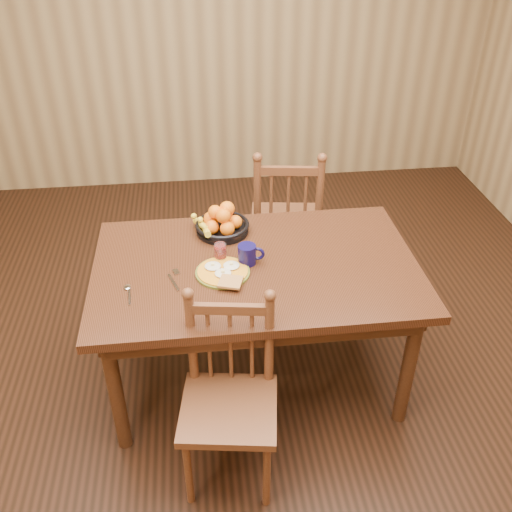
{
  "coord_description": "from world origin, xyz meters",
  "views": [
    {
      "loc": [
        -0.27,
        -2.3,
        2.35
      ],
      "look_at": [
        0.0,
        0.0,
        0.8
      ],
      "focal_mm": 40.0,
      "sensor_mm": 36.0,
      "label": 1
    }
  ],
  "objects": [
    {
      "name": "chair_far",
      "position": [
        0.3,
        0.84,
        0.49
      ],
      "size": [
        0.51,
        0.49,
        1.0
      ],
      "rotation": [
        0.0,
        0.0,
        3.01
      ],
      "color": "#482615",
      "rests_on": "ground"
    },
    {
      "name": "dining_table",
      "position": [
        0.0,
        0.0,
        0.67
      ],
      "size": [
        1.6,
        1.0,
        0.75
      ],
      "color": "black",
      "rests_on": "ground"
    },
    {
      "name": "fork",
      "position": [
        -0.4,
        -0.08,
        0.75
      ],
      "size": [
        0.06,
        0.18,
        0.0
      ],
      "rotation": [
        0.0,
        0.0,
        0.33
      ],
      "color": "silver",
      "rests_on": "dining_table"
    },
    {
      "name": "breakfast_plate",
      "position": [
        -0.17,
        -0.06,
        0.76
      ],
      "size": [
        0.26,
        0.3,
        0.04
      ],
      "color": "#59601E",
      "rests_on": "dining_table"
    },
    {
      "name": "juice_glass",
      "position": [
        -0.17,
        0.06,
        0.79
      ],
      "size": [
        0.06,
        0.06,
        0.09
      ],
      "color": "silver",
      "rests_on": "dining_table"
    },
    {
      "name": "spoon",
      "position": [
        -0.61,
        -0.15,
        0.75
      ],
      "size": [
        0.04,
        0.16,
        0.01
      ],
      "rotation": [
        0.0,
        0.0,
        0.09
      ],
      "color": "silver",
      "rests_on": "dining_table"
    },
    {
      "name": "fruit_bowl",
      "position": [
        -0.15,
        0.33,
        0.81
      ],
      "size": [
        0.32,
        0.29,
        0.17
      ],
      "color": "black",
      "rests_on": "dining_table"
    },
    {
      "name": "chair_near",
      "position": [
        -0.19,
        -0.58,
        0.44
      ],
      "size": [
        0.47,
        0.45,
        0.91
      ],
      "rotation": [
        0.0,
        0.0,
        -0.15
      ],
      "color": "#482615",
      "rests_on": "ground"
    },
    {
      "name": "room",
      "position": [
        0.0,
        0.0,
        1.35
      ],
      "size": [
        4.52,
        5.02,
        2.72
      ],
      "color": "black",
      "rests_on": "ground"
    },
    {
      "name": "coffee_mug",
      "position": [
        -0.04,
        0.02,
        0.8
      ],
      "size": [
        0.13,
        0.09,
        0.1
      ],
      "color": "#0E0A3A",
      "rests_on": "dining_table"
    }
  ]
}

